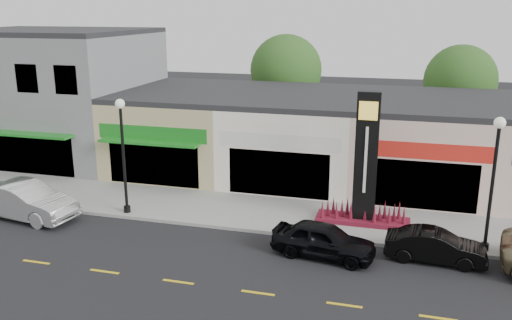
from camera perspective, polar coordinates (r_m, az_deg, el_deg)
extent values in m
plane|color=black|center=(22.02, 2.28, -10.11)|extent=(120.00, 120.00, 0.00)
cube|color=gray|center=(25.89, 4.50, -5.90)|extent=(52.00, 4.30, 0.15)
cube|color=gray|center=(23.85, 3.45, -7.82)|extent=(52.00, 0.20, 0.15)
cube|color=slate|center=(38.53, -20.54, 6.36)|extent=(12.00, 10.00, 8.00)
cube|color=#262628|center=(38.15, -21.15, 12.51)|extent=(12.00, 10.00, 0.30)
cube|color=black|center=(35.21, -24.77, 0.78)|extent=(9.00, 0.10, 2.40)
cube|color=black|center=(33.19, -22.96, 7.92)|extent=(1.40, 0.10, 1.60)
cube|color=black|center=(31.71, -19.36, 7.96)|extent=(1.40, 0.10, 1.60)
cube|color=tan|center=(34.22, -7.19, 3.19)|extent=(7.00, 10.00, 4.50)
cube|color=#262628|center=(33.79, -7.33, 7.16)|extent=(7.00, 10.00, 0.30)
cube|color=black|center=(30.06, -10.72, -0.39)|extent=(5.25, 0.10, 2.40)
cube|color=#1A781F|center=(29.64, -10.89, 2.77)|extent=(6.30, 0.12, 0.80)
cube|color=#1A781F|center=(29.34, -11.23, 1.82)|extent=(5.60, 0.90, 0.12)
cube|color=white|center=(32.24, 4.40, 2.49)|extent=(7.00, 10.00, 4.50)
cube|color=#262628|center=(31.78, 4.49, 6.71)|extent=(7.00, 10.00, 0.30)
cube|color=black|center=(27.78, 2.39, -1.45)|extent=(5.25, 0.10, 2.40)
cube|color=silver|center=(27.33, 2.43, 1.95)|extent=(6.30, 0.12, 0.80)
cube|color=#C9A699|center=(31.71, 16.91, 1.63)|extent=(7.00, 10.00, 4.50)
cube|color=#262628|center=(31.24, 17.26, 5.90)|extent=(7.00, 10.00, 0.30)
cube|color=black|center=(27.16, 16.94, -2.55)|extent=(5.25, 0.10, 2.40)
cube|color=red|center=(26.70, 17.23, 0.92)|extent=(6.30, 0.12, 0.80)
cylinder|color=#382619|center=(40.53, 3.10, 4.26)|extent=(0.36, 0.36, 3.15)
sphere|color=#224916|center=(39.97, 3.18, 9.40)|extent=(5.20, 5.20, 5.20)
cylinder|color=#382619|center=(39.82, 20.23, 2.98)|extent=(0.36, 0.36, 2.97)
sphere|color=#224916|center=(39.27, 20.70, 7.83)|extent=(4.80, 4.80, 4.80)
cylinder|color=black|center=(26.77, -13.41, -5.04)|extent=(0.32, 0.32, 0.30)
cylinder|color=black|center=(26.02, -13.75, 0.12)|extent=(0.14, 0.14, 5.00)
sphere|color=silver|center=(25.46, -14.13, 5.77)|extent=(0.44, 0.44, 0.44)
cylinder|color=black|center=(23.98, 22.92, -8.39)|extent=(0.32, 0.32, 0.30)
cylinder|color=black|center=(23.13, 23.57, -2.71)|extent=(0.14, 0.14, 5.00)
sphere|color=silver|center=(22.51, 24.29, 3.60)|extent=(0.44, 0.44, 0.44)
cube|color=#530E1A|center=(25.35, 11.15, -6.22)|extent=(4.20, 1.30, 0.20)
cube|color=black|center=(24.43, 11.50, 0.11)|extent=(1.00, 0.40, 6.00)
cube|color=yellow|center=(23.73, 11.75, 5.09)|extent=(0.80, 0.05, 0.80)
cube|color=silver|center=(24.22, 11.46, -0.03)|extent=(0.12, 0.04, 3.00)
imported|color=silver|center=(27.72, -23.15, -3.96)|extent=(2.56, 5.42, 1.72)
imported|color=black|center=(21.89, 7.13, -8.35)|extent=(2.27, 4.33, 1.41)
imported|color=black|center=(22.49, 18.37, -8.61)|extent=(1.53, 3.89, 1.26)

